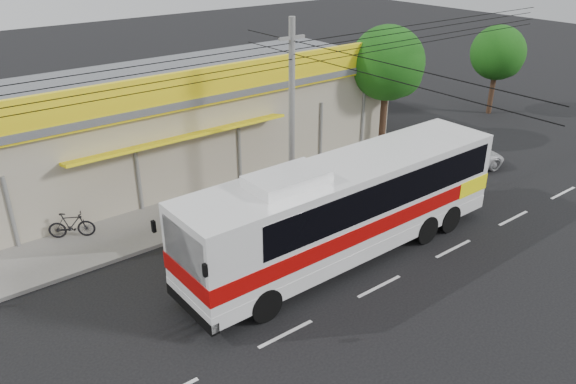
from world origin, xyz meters
The scene contains 10 objects.
ground centered at (0.00, 0.00, 0.00)m, with size 120.00×120.00×0.00m, color black.
sidewalk centered at (0.00, 6.00, 0.07)m, with size 30.00×3.20×0.15m, color slate.
lane_markings centered at (0.00, -2.50, 0.00)m, with size 50.00×0.12×0.01m, color silver, non-canonical shape.
storefront_building centered at (-0.01, 11.54, 2.30)m, with size 22.60×9.20×5.70m.
coach_bus centered at (0.68, -0.28, 2.16)m, with size 13.09×2.89×4.03m.
motorbike_dark centered at (-7.14, 6.92, 0.68)m, with size 0.49×1.75×1.05m, color black.
white_car centered at (10.65, 2.10, 0.61)m, with size 2.02×4.38×1.22m, color silver.
utility_pole centered at (1.46, 4.20, 6.56)m, with size 34.00×14.00×7.96m.
tree_near centered at (10.12, 6.93, 4.40)m, with size 3.92×3.92×6.51m.
tree_far centered at (19.89, 6.72, 3.78)m, with size 3.36×3.36×5.58m.
Camera 1 is at (-12.10, -13.09, 11.09)m, focal length 35.00 mm.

